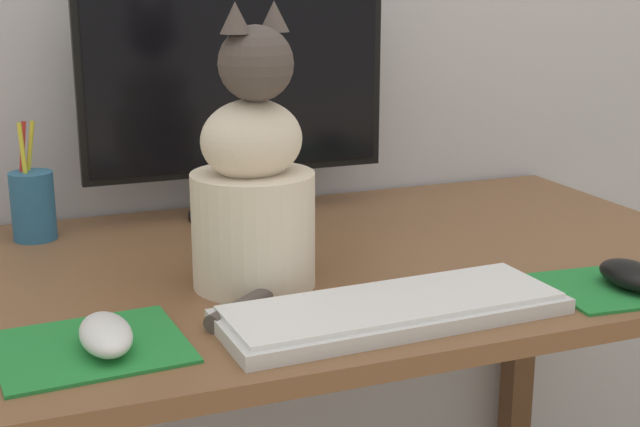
{
  "coord_description": "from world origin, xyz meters",
  "views": [
    {
      "loc": [
        -0.38,
        -1.14,
        1.11
      ],
      "look_at": [
        0.01,
        -0.16,
        0.82
      ],
      "focal_mm": 50.0,
      "sensor_mm": 36.0,
      "label": 1
    }
  ],
  "objects_px": {
    "computer_mouse_right": "(631,275)",
    "monitor": "(236,88)",
    "keyboard": "(393,309)",
    "cat": "(254,185)",
    "computer_mouse_left": "(106,334)",
    "pen_cup": "(33,204)"
  },
  "relations": [
    {
      "from": "keyboard",
      "to": "cat",
      "type": "xyz_separation_m",
      "value": [
        -0.12,
        0.17,
        0.12
      ]
    },
    {
      "from": "computer_mouse_right",
      "to": "cat",
      "type": "bearing_deg",
      "value": 156.25
    },
    {
      "from": "monitor",
      "to": "cat",
      "type": "height_order",
      "value": "monitor"
    },
    {
      "from": "computer_mouse_left",
      "to": "computer_mouse_right",
      "type": "xyz_separation_m",
      "value": [
        0.66,
        -0.05,
        -0.0
      ]
    },
    {
      "from": "keyboard",
      "to": "computer_mouse_right",
      "type": "xyz_separation_m",
      "value": [
        0.33,
        -0.02,
        0.01
      ]
    },
    {
      "from": "keyboard",
      "to": "computer_mouse_right",
      "type": "bearing_deg",
      "value": -6.31
    },
    {
      "from": "computer_mouse_right",
      "to": "monitor",
      "type": "bearing_deg",
      "value": 125.05
    },
    {
      "from": "monitor",
      "to": "keyboard",
      "type": "bearing_deg",
      "value": -85.34
    },
    {
      "from": "computer_mouse_left",
      "to": "pen_cup",
      "type": "height_order",
      "value": "pen_cup"
    },
    {
      "from": "monitor",
      "to": "pen_cup",
      "type": "xyz_separation_m",
      "value": [
        -0.33,
        -0.01,
        -0.16
      ]
    },
    {
      "from": "computer_mouse_left",
      "to": "pen_cup",
      "type": "relative_size",
      "value": 0.61
    },
    {
      "from": "monitor",
      "to": "cat",
      "type": "distance_m",
      "value": 0.35
    },
    {
      "from": "computer_mouse_right",
      "to": "pen_cup",
      "type": "height_order",
      "value": "pen_cup"
    },
    {
      "from": "computer_mouse_left",
      "to": "computer_mouse_right",
      "type": "distance_m",
      "value": 0.66
    },
    {
      "from": "computer_mouse_left",
      "to": "cat",
      "type": "bearing_deg",
      "value": 34.58
    },
    {
      "from": "keyboard",
      "to": "cat",
      "type": "distance_m",
      "value": 0.24
    },
    {
      "from": "cat",
      "to": "pen_cup",
      "type": "relative_size",
      "value": 2.0
    },
    {
      "from": "monitor",
      "to": "computer_mouse_right",
      "type": "height_order",
      "value": "monitor"
    },
    {
      "from": "keyboard",
      "to": "pen_cup",
      "type": "bearing_deg",
      "value": 124.47
    },
    {
      "from": "keyboard",
      "to": "computer_mouse_left",
      "type": "xyz_separation_m",
      "value": [
        -0.33,
        0.02,
        0.01
      ]
    },
    {
      "from": "computer_mouse_left",
      "to": "cat",
      "type": "relative_size",
      "value": 0.3
    },
    {
      "from": "monitor",
      "to": "pen_cup",
      "type": "distance_m",
      "value": 0.37
    }
  ]
}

